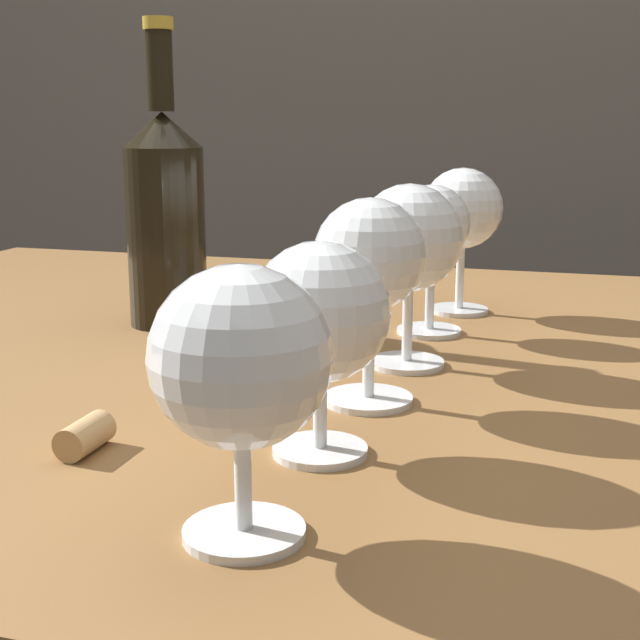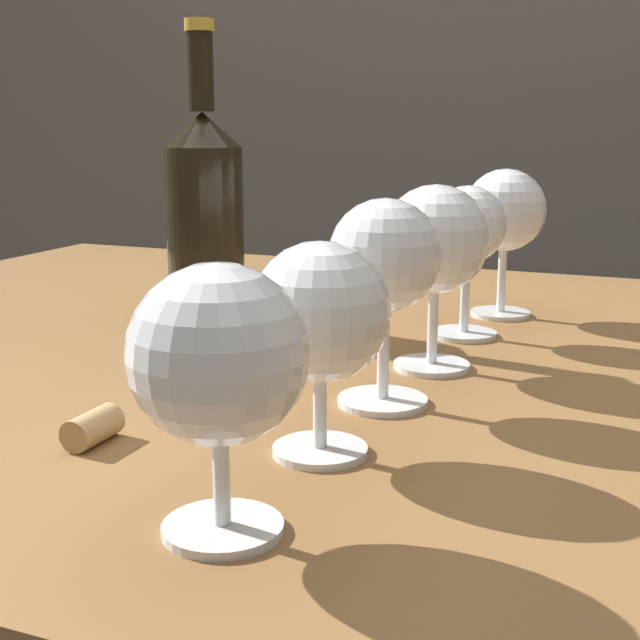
% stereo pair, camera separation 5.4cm
% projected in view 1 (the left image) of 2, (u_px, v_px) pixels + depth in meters
% --- Properties ---
extents(dining_table, '(1.37, 0.97, 0.71)m').
position_uv_depth(dining_table, '(339.00, 428.00, 0.83)').
color(dining_table, brown).
rests_on(dining_table, ground_plane).
extents(wine_glass_rose, '(0.09, 0.09, 0.14)m').
position_uv_depth(wine_glass_rose, '(241.00, 363.00, 0.43)').
color(wine_glass_rose, white).
rests_on(wine_glass_rose, dining_table).
extents(wine_glass_white, '(0.09, 0.09, 0.14)m').
position_uv_depth(wine_glass_white, '(320.00, 317.00, 0.54)').
color(wine_glass_white, white).
rests_on(wine_glass_white, dining_table).
extents(wine_glass_merlot, '(0.08, 0.08, 0.15)m').
position_uv_depth(wine_glass_merlot, '(370.00, 261.00, 0.64)').
color(wine_glass_merlot, white).
rests_on(wine_glass_merlot, dining_table).
extents(wine_glass_chardonnay, '(0.09, 0.09, 0.16)m').
position_uv_depth(wine_glass_chardonnay, '(409.00, 241.00, 0.74)').
color(wine_glass_chardonnay, white).
rests_on(wine_glass_chardonnay, dining_table).
extents(wine_glass_pinot, '(0.07, 0.07, 0.15)m').
position_uv_depth(wine_glass_pinot, '(432.00, 228.00, 0.85)').
color(wine_glass_pinot, white).
rests_on(wine_glass_pinot, dining_table).
extents(wine_glass_empty, '(0.09, 0.09, 0.16)m').
position_uv_depth(wine_glass_empty, '(462.00, 212.00, 0.95)').
color(wine_glass_empty, white).
rests_on(wine_glass_empty, dining_table).
extents(wine_bottle, '(0.08, 0.08, 0.31)m').
position_uv_depth(wine_bottle, '(166.00, 214.00, 0.89)').
color(wine_bottle, black).
rests_on(wine_bottle, dining_table).
extents(cork, '(0.02, 0.04, 0.02)m').
position_uv_depth(cork, '(85.00, 436.00, 0.56)').
color(cork, tan).
rests_on(cork, dining_table).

